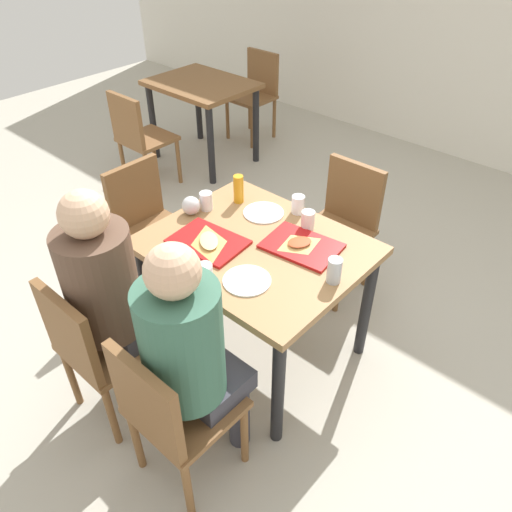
# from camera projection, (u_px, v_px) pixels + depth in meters

# --- Properties ---
(ground_plane) EXTENTS (10.00, 10.00, 0.02)m
(ground_plane) POSITION_uv_depth(u_px,v_px,m) (256.00, 347.00, 2.91)
(ground_plane) COLOR #B2AD9E
(main_table) EXTENTS (1.05, 0.87, 0.74)m
(main_table) POSITION_uv_depth(u_px,v_px,m) (256.00, 260.00, 2.52)
(main_table) COLOR #9E7247
(main_table) RESTS_ON ground_plane
(chair_near_left) EXTENTS (0.40, 0.40, 0.84)m
(chair_near_left) POSITION_uv_depth(u_px,v_px,m) (94.00, 345.00, 2.27)
(chair_near_left) COLOR brown
(chair_near_left) RESTS_ON ground_plane
(chair_near_right) EXTENTS (0.40, 0.40, 0.84)m
(chair_near_right) POSITION_uv_depth(u_px,v_px,m) (169.00, 411.00, 1.99)
(chair_near_right) COLOR brown
(chair_near_right) RESTS_ON ground_plane
(chair_far_side) EXTENTS (0.40, 0.40, 0.84)m
(chair_far_side) POSITION_uv_depth(u_px,v_px,m) (343.00, 219.00, 3.09)
(chair_far_side) COLOR brown
(chair_far_side) RESTS_ON ground_plane
(chair_left_end) EXTENTS (0.40, 0.40, 0.84)m
(chair_left_end) POSITION_uv_depth(u_px,v_px,m) (147.00, 220.00, 3.09)
(chair_left_end) COLOR brown
(chair_left_end) RESTS_ON ground_plane
(person_in_red) EXTENTS (0.32, 0.42, 1.25)m
(person_in_red) POSITION_uv_depth(u_px,v_px,m) (110.00, 290.00, 2.20)
(person_in_red) COLOR #383842
(person_in_red) RESTS_ON ground_plane
(person_in_brown_jacket) EXTENTS (0.32, 0.42, 1.25)m
(person_in_brown_jacket) POSITION_uv_depth(u_px,v_px,m) (190.00, 349.00, 1.92)
(person_in_brown_jacket) COLOR #383842
(person_in_brown_jacket) RESTS_ON ground_plane
(tray_red_near) EXTENTS (0.38, 0.29, 0.02)m
(tray_red_near) POSITION_uv_depth(u_px,v_px,m) (208.00, 242.00, 2.46)
(tray_red_near) COLOR #B21414
(tray_red_near) RESTS_ON main_table
(tray_red_far) EXTENTS (0.39, 0.30, 0.02)m
(tray_red_far) POSITION_uv_depth(u_px,v_px,m) (302.00, 246.00, 2.43)
(tray_red_far) COLOR #B21414
(tray_red_far) RESTS_ON main_table
(paper_plate_center) EXTENTS (0.22, 0.22, 0.01)m
(paper_plate_center) POSITION_uv_depth(u_px,v_px,m) (264.00, 213.00, 2.68)
(paper_plate_center) COLOR white
(paper_plate_center) RESTS_ON main_table
(paper_plate_near_edge) EXTENTS (0.22, 0.22, 0.01)m
(paper_plate_near_edge) POSITION_uv_depth(u_px,v_px,m) (247.00, 281.00, 2.23)
(paper_plate_near_edge) COLOR white
(paper_plate_near_edge) RESTS_ON main_table
(pizza_slice_a) EXTENTS (0.26, 0.24, 0.02)m
(pizza_slice_a) POSITION_uv_depth(u_px,v_px,m) (209.00, 242.00, 2.43)
(pizza_slice_a) COLOR tan
(pizza_slice_a) RESTS_ON tray_red_near
(pizza_slice_b) EXTENTS (0.19, 0.21, 0.02)m
(pizza_slice_b) POSITION_uv_depth(u_px,v_px,m) (299.00, 243.00, 2.42)
(pizza_slice_b) COLOR #DBAD60
(pizza_slice_b) RESTS_ON tray_red_far
(plastic_cup_a) EXTENTS (0.07, 0.07, 0.10)m
(plastic_cup_a) POSITION_uv_depth(u_px,v_px,m) (298.00, 204.00, 2.66)
(plastic_cup_a) COLOR white
(plastic_cup_a) RESTS_ON main_table
(plastic_cup_b) EXTENTS (0.07, 0.07, 0.10)m
(plastic_cup_b) POSITION_uv_depth(u_px,v_px,m) (205.00, 274.00, 2.19)
(plastic_cup_b) COLOR white
(plastic_cup_b) RESTS_ON main_table
(plastic_cup_c) EXTENTS (0.07, 0.07, 0.10)m
(plastic_cup_c) POSITION_uv_depth(u_px,v_px,m) (206.00, 201.00, 2.68)
(plastic_cup_c) COLOR white
(plastic_cup_c) RESTS_ON main_table
(plastic_cup_d) EXTENTS (0.07, 0.07, 0.10)m
(plastic_cup_d) POSITION_uv_depth(u_px,v_px,m) (308.00, 220.00, 2.54)
(plastic_cup_d) COLOR white
(plastic_cup_d) RESTS_ON main_table
(soda_can) EXTENTS (0.07, 0.07, 0.12)m
(soda_can) POSITION_uv_depth(u_px,v_px,m) (334.00, 270.00, 2.20)
(soda_can) COLOR #B7BCC6
(soda_can) RESTS_ON main_table
(condiment_bottle) EXTENTS (0.06, 0.06, 0.16)m
(condiment_bottle) POSITION_uv_depth(u_px,v_px,m) (239.00, 189.00, 2.73)
(condiment_bottle) COLOR orange
(condiment_bottle) RESTS_ON main_table
(foil_bundle) EXTENTS (0.10, 0.10, 0.10)m
(foil_bundle) POSITION_uv_depth(u_px,v_px,m) (191.00, 206.00, 2.65)
(foil_bundle) COLOR silver
(foil_bundle) RESTS_ON main_table
(background_table) EXTENTS (0.90, 0.70, 0.74)m
(background_table) POSITION_uv_depth(u_px,v_px,m) (202.00, 96.00, 4.46)
(background_table) COLOR brown
(background_table) RESTS_ON ground_plane
(background_chair_near) EXTENTS (0.40, 0.40, 0.84)m
(background_chair_near) POSITION_uv_depth(u_px,v_px,m) (139.00, 135.00, 4.10)
(background_chair_near) COLOR brown
(background_chair_near) RESTS_ON ground_plane
(background_chair_far) EXTENTS (0.40, 0.40, 0.84)m
(background_chair_far) POSITION_uv_depth(u_px,v_px,m) (256.00, 89.00, 4.97)
(background_chair_far) COLOR brown
(background_chair_far) RESTS_ON ground_plane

